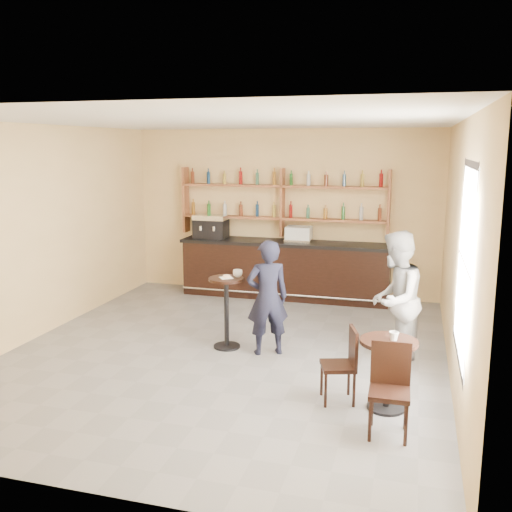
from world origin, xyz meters
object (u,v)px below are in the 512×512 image
(cafe_table, at_px, (387,375))
(chair_south, at_px, (389,392))
(pedestal_table, at_px, (227,313))
(bar_counter, at_px, (285,269))
(espresso_machine, at_px, (211,226))
(man_main, at_px, (267,298))
(pastry_case, at_px, (299,234))
(chair_west, at_px, (338,365))
(patron_second, at_px, (395,300))

(cafe_table, xyz_separation_m, chair_south, (0.05, -0.60, 0.07))
(pedestal_table, bearing_deg, bar_counter, 86.43)
(espresso_machine, distance_m, pedestal_table, 3.35)
(man_main, bearing_deg, cafe_table, 116.62)
(bar_counter, distance_m, pastry_case, 0.74)
(man_main, xyz_separation_m, cafe_table, (1.71, -1.31, -0.41))
(bar_counter, distance_m, pedestal_table, 2.98)
(cafe_table, relative_size, chair_south, 0.86)
(cafe_table, bearing_deg, chair_west, 174.81)
(pastry_case, height_order, chair_south, pastry_case)
(bar_counter, relative_size, pedestal_table, 3.90)
(bar_counter, height_order, espresso_machine, espresso_machine)
(patron_second, bearing_deg, bar_counter, -131.10)
(pedestal_table, height_order, chair_west, pedestal_table)
(pastry_case, relative_size, cafe_table, 0.61)
(bar_counter, relative_size, man_main, 2.49)
(pedestal_table, xyz_separation_m, man_main, (0.63, -0.07, 0.29))
(chair_west, xyz_separation_m, patron_second, (0.56, 1.28, 0.47))
(chair_west, distance_m, chair_south, 0.89)
(chair_west, height_order, patron_second, patron_second)
(patron_second, bearing_deg, pedestal_table, -77.96)
(pedestal_table, bearing_deg, man_main, -6.74)
(cafe_table, bearing_deg, man_main, 142.49)
(chair_south, bearing_deg, pedestal_table, 138.84)
(pedestal_table, distance_m, chair_west, 2.23)
(chair_west, relative_size, chair_south, 0.93)
(bar_counter, bearing_deg, patron_second, -54.49)
(pedestal_table, xyz_separation_m, patron_second, (2.35, -0.06, 0.39))
(cafe_table, bearing_deg, patron_second, 89.70)
(pastry_case, height_order, cafe_table, pastry_case)
(chair_south, bearing_deg, cafe_table, 93.38)
(espresso_machine, distance_m, cafe_table, 5.76)
(pastry_case, relative_size, man_main, 0.30)
(pedestal_table, relative_size, man_main, 0.64)
(espresso_machine, height_order, man_main, man_main)
(bar_counter, xyz_separation_m, chair_south, (2.20, -4.96, -0.08))
(pedestal_table, relative_size, cafe_table, 1.29)
(man_main, bearing_deg, patron_second, 154.76)
(pedestal_table, relative_size, chair_south, 1.11)
(chair_west, xyz_separation_m, chair_south, (0.60, -0.65, 0.03))
(pastry_case, bearing_deg, chair_west, -71.12)
(bar_counter, height_order, chair_west, bar_counter)
(chair_west, height_order, chair_south, chair_south)
(patron_second, bearing_deg, pastry_case, -134.43)
(chair_west, bearing_deg, bar_counter, -176.94)
(pastry_case, bearing_deg, chair_south, -67.04)
(cafe_table, bearing_deg, chair_south, -85.24)
(bar_counter, height_order, chair_south, bar_counter)
(chair_south, bearing_deg, espresso_machine, 125.40)
(bar_counter, height_order, pastry_case, pastry_case)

